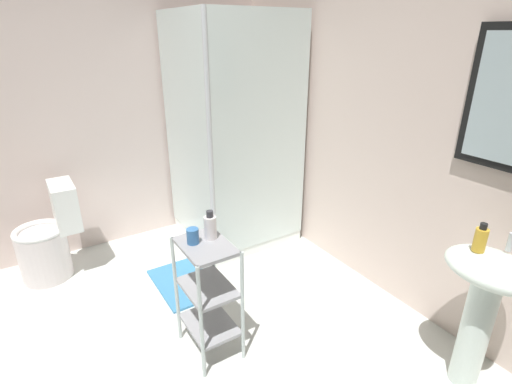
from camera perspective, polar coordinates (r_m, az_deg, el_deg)
name	(u,v)px	position (r m, az deg, el deg)	size (l,w,h in m)	color
wall_back	(402,126)	(2.80, 20.65, 9.11)	(4.20, 0.14, 2.50)	beige
wall_left	(60,110)	(3.57, -26.83, 10.71)	(0.10, 4.20, 2.50)	beige
shower_stall	(231,194)	(3.54, -3.73, -0.32)	(0.92, 0.92, 2.00)	white
pedestal_sink	(484,296)	(2.37, 30.56, -13.02)	(0.46, 0.37, 0.81)	white
sink_faucet	(510,242)	(2.34, 33.32, -6.16)	(0.03, 0.03, 0.10)	silver
toilet	(49,240)	(3.48, -28.14, -6.29)	(0.37, 0.49, 0.76)	white
storage_cart	(208,289)	(2.36, -7.10, -14.04)	(0.38, 0.28, 0.74)	silver
hand_soap_bottle	(480,239)	(2.25, 30.12, -6.00)	(0.06, 0.06, 0.15)	gold
lotion_bottle_white	(210,227)	(2.22, -6.74, -5.08)	(0.07, 0.07, 0.17)	white
rinse_cup	(193,236)	(2.20, -9.29, -6.42)	(0.07, 0.07, 0.09)	#3870B2
bath_mat	(184,282)	(3.19, -10.58, -12.92)	(0.60, 0.40, 0.02)	teal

